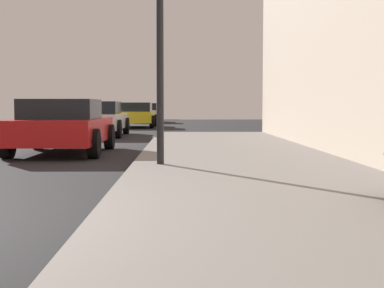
{
  "coord_description": "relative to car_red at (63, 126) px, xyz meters",
  "views": [
    {
      "loc": [
        2.83,
        -4.63,
        1.13
      ],
      "look_at": [
        2.99,
        3.41,
        0.57
      ],
      "focal_mm": 52.36,
      "sensor_mm": 36.0,
      "label": 1
    }
  ],
  "objects": [
    {
      "name": "car_yellow",
      "position": [
        0.46,
        15.69,
        0.0
      ],
      "size": [
        2.02,
        4.5,
        1.27
      ],
      "color": "yellow",
      "rests_on": "ground_plane"
    },
    {
      "name": "sidewalk",
      "position": [
        3.93,
        -8.49,
        -0.57
      ],
      "size": [
        4.0,
        32.0,
        0.15
      ],
      "primitive_type": "cube",
      "color": "gray",
      "rests_on": "ground_plane"
    },
    {
      "name": "car_silver",
      "position": [
        0.41,
        24.13,
        0.0
      ],
      "size": [
        2.01,
        4.57,
        1.27
      ],
      "color": "#B7B7BF",
      "rests_on": "ground_plane"
    },
    {
      "name": "car_red",
      "position": [
        0.0,
        0.0,
        0.0
      ],
      "size": [
        2.06,
        4.01,
        1.27
      ],
      "color": "red",
      "rests_on": "ground_plane"
    },
    {
      "name": "car_white",
      "position": [
        -0.29,
        7.52,
        0.0
      ],
      "size": [
        2.0,
        4.48,
        1.27
      ],
      "color": "white",
      "rests_on": "ground_plane"
    },
    {
      "name": "car_black",
      "position": [
        0.19,
        33.89,
        0.0
      ],
      "size": [
        1.98,
        4.48,
        1.27
      ],
      "color": "black",
      "rests_on": "ground_plane"
    }
  ]
}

